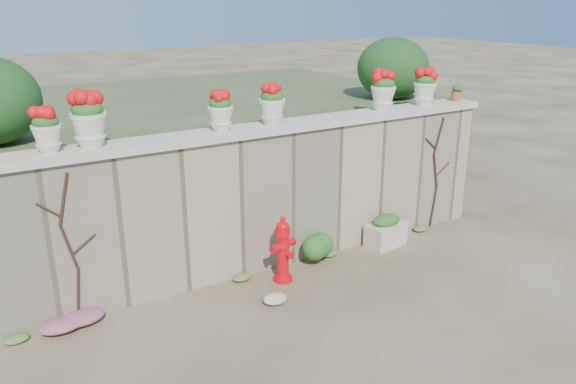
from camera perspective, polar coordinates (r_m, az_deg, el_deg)
ground at (r=7.11m, az=4.62°, el=-12.81°), size 80.00×80.00×0.00m
stone_wall at (r=8.05m, az=-2.68°, el=-0.93°), size 8.00×0.40×2.00m
wall_cap at (r=7.76m, az=-2.80°, el=6.38°), size 8.10×0.52×0.10m
raised_fill at (r=10.85m, az=-10.86°, el=4.03°), size 9.00×6.00×2.00m
back_shrub_right at (r=10.59m, az=10.61°, el=12.25°), size 1.30×1.30×1.10m
vine_left at (r=7.06m, az=-21.22°, el=-5.31°), size 0.60×0.04×1.91m
vine_right at (r=9.78m, az=14.79°, el=2.04°), size 0.60×0.04×1.91m
fire_hydrant at (r=7.77m, az=-0.52°, el=-5.80°), size 0.42×0.30×0.96m
planter_box at (r=9.08m, az=9.91°, el=-3.95°), size 0.68×0.45×0.53m
green_shrub at (r=8.30m, az=3.56°, el=-5.38°), size 0.67×0.60×0.64m
magenta_clump at (r=7.32m, az=-20.89°, el=-12.11°), size 0.85×0.57×0.23m
white_flowers at (r=7.37m, az=-1.67°, el=-10.83°), size 0.44×0.35×0.16m
urn_pot_0 at (r=6.86m, az=-23.32°, el=5.75°), size 0.33×0.33×0.51m
urn_pot_1 at (r=6.92m, az=-19.61°, el=6.89°), size 0.41×0.41×0.65m
urn_pot_2 at (r=7.44m, az=-6.86°, el=8.16°), size 0.34×0.34×0.53m
urn_pot_3 at (r=7.78m, az=-1.63°, el=8.91°), size 0.36×0.36×0.57m
urn_pot_4 at (r=8.91m, az=9.65°, el=10.08°), size 0.39×0.39×0.61m
urn_pot_5 at (r=9.50m, az=13.73°, el=10.31°), size 0.38×0.38×0.59m
terracotta_pot at (r=10.07m, az=16.80°, el=9.55°), size 0.22×0.22×0.27m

